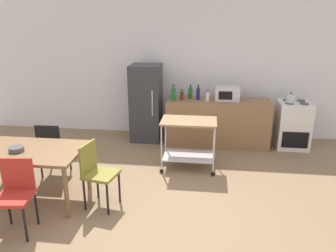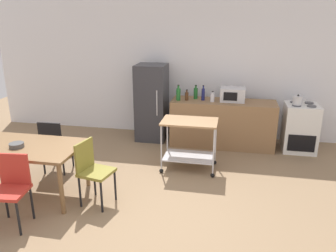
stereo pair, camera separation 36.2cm
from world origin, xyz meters
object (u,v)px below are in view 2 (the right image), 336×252
Objects in this scene: chair_red at (11,186)px; bottle_hot_sauce at (187,96)px; kettle at (298,100)px; microwave at (233,95)px; bottle_vinegar at (212,98)px; bottle_soda at (203,94)px; kitchen_cart at (189,137)px; stove_oven at (300,128)px; chair_black at (55,143)px; refrigerator at (152,103)px; dining_table at (27,151)px; bottle_soy_sauce at (178,94)px; bottle_sparkling_water at (196,93)px; chair_olive at (92,168)px; fruit_bowl at (17,145)px.

chair_red is 3.58m from bottle_hot_sauce.
microwave is at bearing 174.35° from kettle.
bottle_soda is at bearing 155.28° from bottle_vinegar.
chair_red is 2.74m from kitchen_cart.
bottle_soda is 0.21m from bottle_vinegar.
chair_black is at bearing -156.43° from stove_oven.
bottle_vinegar is (1.24, -0.19, 0.21)m from refrigerator.
chair_red reaches higher than dining_table.
kettle is (2.04, -0.02, 0.02)m from bottle_hot_sauce.
chair_red is at bearing -133.88° from kitchen_cart.
dining_table is 2.98m from bottle_soy_sauce.
dining_table is 1.63× the size of stove_oven.
stove_oven is 2.08m from bottle_sparkling_water.
bottle_soda is (1.23, 2.53, 0.50)m from chair_olive.
chair_black is at bearing -136.43° from bottle_soy_sauce.
chair_red is 0.74m from fruit_bowl.
kitchen_cart is 3.01× the size of bottle_soy_sauce.
bottle_soda reaches higher than stove_oven.
bottle_vinegar reaches higher than dining_table.
chair_black is 4.55× the size of fruit_bowl.
chair_red is at bearing -116.23° from bottle_soy_sauce.
stove_oven reaches higher than chair_red.
bottle_vinegar is 0.40m from microwave.
bottle_soy_sauce is at bearing -137.68° from chair_black.
stove_oven is 3.05× the size of bottle_soy_sauce.
kitchen_cart reaches higher than dining_table.
chair_red is at bearing -119.29° from bottle_sparkling_water.
fruit_bowl is 4.74m from kettle.
chair_red is at bearing -72.71° from dining_table.
bottle_vinegar is at bearing 0.73° from bottle_soy_sauce.
chair_red is at bearing 141.73° from chair_olive.
bottle_sparkling_water is at bearing 54.13° from chair_red.
chair_red is 3.43m from refrigerator.
refrigerator is 2.80m from kettle.
chair_black is 4.32m from kettle.
refrigerator is 2.95m from fruit_bowl.
kettle is (3.94, 2.41, 0.33)m from dining_table.
chair_black is at bearing -138.34° from bottle_hot_sauce.
kitchen_cart is (2.11, 1.27, -0.10)m from dining_table.
bottle_soda is 0.64× the size of microwave.
dining_table is 0.75m from chair_red.
chair_olive is 4.00m from stove_oven.
bottle_sparkling_water is 3.43m from fruit_bowl.
bottle_hot_sauce is 1.07× the size of fruit_bowl.
kettle is at bearing -158.25° from chair_black.
chair_black is 2.46m from bottle_soy_sauce.
refrigerator is 1.63m from kitchen_cart.
refrigerator is 6.47× the size of kettle.
bottle_sparkling_water is (0.90, -0.01, 0.24)m from refrigerator.
microwave is 1.18m from kettle.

